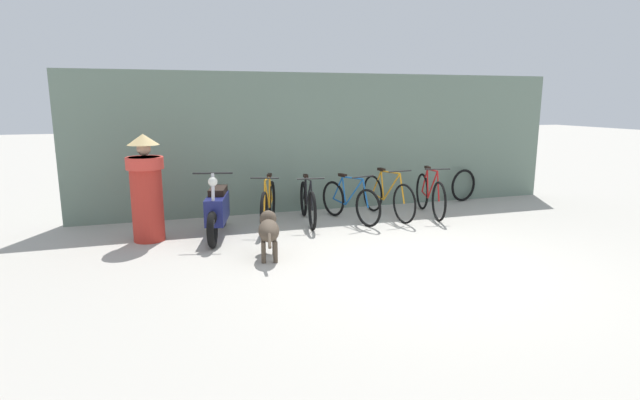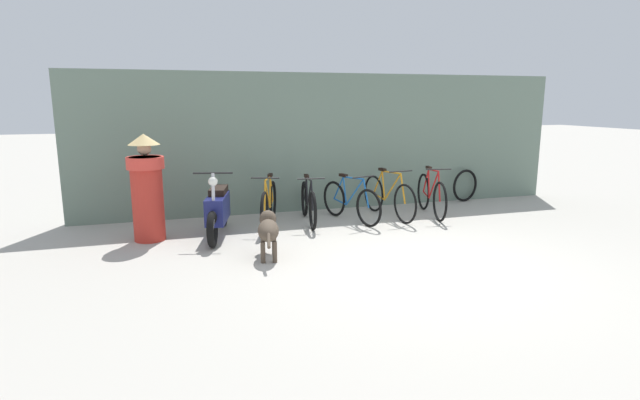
{
  "view_description": "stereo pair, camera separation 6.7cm",
  "coord_description": "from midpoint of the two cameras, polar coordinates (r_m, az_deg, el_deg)",
  "views": [
    {
      "loc": [
        -3.2,
        -5.54,
        2.1
      ],
      "look_at": [
        -0.97,
        1.36,
        0.65
      ],
      "focal_mm": 28.0,
      "sensor_mm": 36.0,
      "label": 1
    },
    {
      "loc": [
        -3.13,
        -5.56,
        2.1
      ],
      "look_at": [
        -0.97,
        1.36,
        0.65
      ],
      "focal_mm": 28.0,
      "sensor_mm": 36.0,
      "label": 2
    }
  ],
  "objects": [
    {
      "name": "bicycle_3",
      "position": [
        9.16,
        7.52,
        0.37
      ],
      "size": [
        0.46,
        1.77,
        0.91
      ],
      "rotation": [
        0.0,
        0.0,
        -1.46
      ],
      "color": "black",
      "rests_on": "ground"
    },
    {
      "name": "bicycle_2",
      "position": [
        8.79,
        3.21,
        -0.2
      ],
      "size": [
        0.59,
        1.58,
        0.85
      ],
      "rotation": [
        0.0,
        0.0,
        -1.27
      ],
      "color": "black",
      "rests_on": "ground"
    },
    {
      "name": "shop_wall_back",
      "position": [
        9.76,
        1.13,
        6.64
      ],
      "size": [
        9.65,
        0.2,
        2.61
      ],
      "color": "slate",
      "rests_on": "ground"
    },
    {
      "name": "ground_plane",
      "position": [
        6.72,
        11.34,
        -7.12
      ],
      "size": [
        60.0,
        60.0,
        0.0
      ],
      "primitive_type": "plane",
      "color": "#ADA89E"
    },
    {
      "name": "bicycle_1",
      "position": [
        8.68,
        -1.63,
        -0.36
      ],
      "size": [
        0.46,
        1.67,
        0.84
      ],
      "rotation": [
        0.0,
        0.0,
        -1.71
      ],
      "color": "black",
      "rests_on": "ground"
    },
    {
      "name": "bicycle_4",
      "position": [
        9.46,
        12.28,
        0.58
      ],
      "size": [
        0.5,
        1.67,
        0.92
      ],
      "rotation": [
        0.0,
        0.0,
        -1.78
      ],
      "color": "black",
      "rests_on": "ground"
    },
    {
      "name": "motorcycle",
      "position": [
        7.94,
        -11.88,
        -1.14
      ],
      "size": [
        0.63,
        1.75,
        1.07
      ],
      "rotation": [
        0.0,
        0.0,
        -1.81
      ],
      "color": "black",
      "rests_on": "ground"
    },
    {
      "name": "person_in_robes",
      "position": [
        7.92,
        -19.47,
        1.36
      ],
      "size": [
        0.76,
        0.76,
        1.62
      ],
      "rotation": [
        0.0,
        0.0,
        3.78
      ],
      "color": "#B72D23",
      "rests_on": "ground"
    },
    {
      "name": "stray_dog",
      "position": [
        6.8,
        -6.17,
        -3.32
      ],
      "size": [
        0.4,
        1.05,
        0.59
      ],
      "rotation": [
        0.0,
        0.0,
        1.38
      ],
      "color": "#4C3F33",
      "rests_on": "ground"
    },
    {
      "name": "bicycle_0",
      "position": [
        8.47,
        -6.16,
        -0.56
      ],
      "size": [
        0.65,
        1.66,
        0.89
      ],
      "rotation": [
        0.0,
        0.0,
        -1.91
      ],
      "color": "black",
      "rests_on": "ground"
    },
    {
      "name": "spare_tire_left",
      "position": [
        10.93,
        15.89,
        1.63
      ],
      "size": [
        0.68,
        0.21,
        0.68
      ],
      "rotation": [
        0.0,
        0.0,
        0.23
      ],
      "color": "black",
      "rests_on": "ground"
    }
  ]
}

